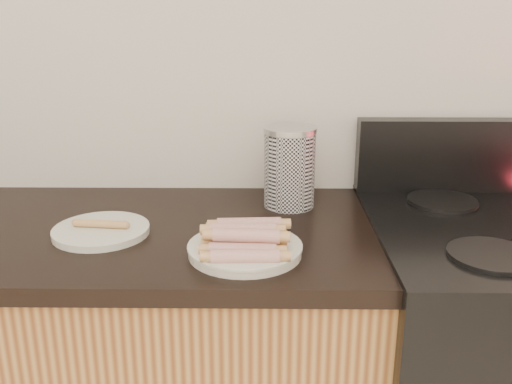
{
  "coord_description": "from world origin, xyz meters",
  "views": [
    {
      "loc": [
        0.14,
        0.43,
        1.4
      ],
      "look_at": [
        0.12,
        1.62,
        1.01
      ],
      "focal_mm": 40.0,
      "sensor_mm": 36.0,
      "label": 1
    }
  ],
  "objects_px": {
    "main_plate": "(245,251)",
    "canister": "(290,167)",
    "mug": "(294,180)",
    "side_plate": "(101,231)"
  },
  "relations": [
    {
      "from": "main_plate",
      "to": "canister",
      "type": "bearing_deg",
      "value": 71.09
    },
    {
      "from": "canister",
      "to": "mug",
      "type": "xyz_separation_m",
      "value": [
        0.02,
        0.07,
        -0.06
      ]
    },
    {
      "from": "mug",
      "to": "canister",
      "type": "bearing_deg",
      "value": -102.56
    },
    {
      "from": "main_plate",
      "to": "side_plate",
      "type": "xyz_separation_m",
      "value": [
        -0.34,
        0.11,
        -0.0
      ]
    },
    {
      "from": "side_plate",
      "to": "canister",
      "type": "distance_m",
      "value": 0.5
    },
    {
      "from": "main_plate",
      "to": "canister",
      "type": "relative_size",
      "value": 1.14
    },
    {
      "from": "main_plate",
      "to": "side_plate",
      "type": "distance_m",
      "value": 0.35
    },
    {
      "from": "side_plate",
      "to": "mug",
      "type": "height_order",
      "value": "mug"
    },
    {
      "from": "main_plate",
      "to": "mug",
      "type": "height_order",
      "value": "mug"
    },
    {
      "from": "side_plate",
      "to": "mug",
      "type": "bearing_deg",
      "value": 30.65
    }
  ]
}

